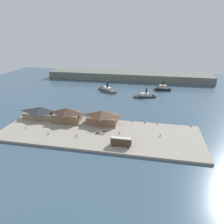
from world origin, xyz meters
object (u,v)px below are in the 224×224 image
object	(u,v)px
pedestrian_near_east_shed	(160,135)
pedestrian_by_tram	(119,133)
street_tram	(121,141)
mooring_post_east	(145,123)
ferry_shed_east_terminal	(67,114)
ferry_shed_west_terminal	(102,117)
horse_cart	(101,132)
ferry_moored_west	(106,89)
pedestrian_at_waters_edge	(48,133)
mooring_post_west	(157,123)
ferry_outer_harbor	(147,96)
pedestrian_near_cart	(77,136)
mooring_post_center_west	(132,121)
ferry_shed_customs_shed	(41,112)
pedestrian_near_west_shed	(26,128)
ferry_near_quay	(164,89)
mooring_post_center_east	(191,126)

from	to	relation	value
pedestrian_near_east_shed	pedestrian_by_tram	world-z (taller)	pedestrian_near_east_shed
street_tram	mooring_post_east	distance (m)	29.64
ferry_shed_east_terminal	ferry_shed_west_terminal	world-z (taller)	ferry_shed_east_terminal
horse_cart	ferry_moored_west	bearing A→B (deg)	100.83
pedestrian_at_waters_edge	mooring_post_west	distance (m)	62.65
mooring_post_east	ferry_outer_harbor	world-z (taller)	ferry_outer_harbor
pedestrian_near_cart	mooring_post_center_west	bearing A→B (deg)	42.59
mooring_post_east	ferry_shed_east_terminal	bearing A→B (deg)	-173.24
ferry_shed_customs_shed	ferry_moored_west	distance (m)	75.76
pedestrian_near_east_shed	ferry_outer_harbor	xyz separation A→B (m)	(-9.30, 69.48, -0.67)
pedestrian_at_waters_edge	mooring_post_center_west	size ratio (longest dim) A/B	1.96
pedestrian_near_west_shed	ferry_near_quay	distance (m)	127.85
ferry_shed_west_terminal	horse_cart	xyz separation A→B (m)	(2.14, -12.74, -3.17)
ferry_shed_customs_shed	horse_cart	bearing A→B (deg)	-17.14
horse_cart	mooring_post_west	world-z (taller)	horse_cart
pedestrian_near_east_shed	mooring_post_west	distance (m)	15.28
pedestrian_near_cart	ferry_moored_west	distance (m)	90.72
horse_cart	ferry_outer_harbor	bearing A→B (deg)	72.71
ferry_outer_harbor	ferry_near_quay	bearing A→B (deg)	59.00
ferry_near_quay	ferry_moored_west	world-z (taller)	ferry_moored_west
mooring_post_east	ferry_moored_west	bearing A→B (deg)	120.27
horse_cart	mooring_post_center_east	bearing A→B (deg)	19.70
mooring_post_center_east	ferry_moored_west	world-z (taller)	ferry_moored_west
horse_cart	pedestrian_near_cart	world-z (taller)	horse_cart
pedestrian_near_cart	horse_cart	bearing A→B (deg)	29.87
ferry_outer_harbor	ferry_moored_west	world-z (taller)	ferry_moored_west
street_tram	pedestrian_by_tram	bearing A→B (deg)	102.79
ferry_shed_customs_shed	mooring_post_center_west	world-z (taller)	ferry_shed_customs_shed
mooring_post_center_east	ferry_near_quay	size ratio (longest dim) A/B	0.06
horse_cart	pedestrian_at_waters_edge	bearing A→B (deg)	-165.74
street_tram	horse_cart	world-z (taller)	street_tram
ferry_shed_east_terminal	pedestrian_near_east_shed	xyz separation A→B (m)	(55.64, -9.39, -3.58)
mooring_post_west	mooring_post_east	world-z (taller)	same
pedestrian_near_cart	pedestrian_at_waters_edge	xyz separation A→B (m)	(-16.04, -0.44, 0.01)
ferry_shed_west_terminal	pedestrian_by_tram	xyz separation A→B (m)	(12.27, -11.51, -3.40)
pedestrian_near_west_shed	mooring_post_east	distance (m)	68.89
pedestrian_near_cart	mooring_post_east	distance (m)	41.73
ferry_shed_east_terminal	mooring_post_east	world-z (taller)	ferry_shed_east_terminal
mooring_post_west	ferry_outer_harbor	size ratio (longest dim) A/B	0.05
horse_cart	pedestrian_at_waters_edge	world-z (taller)	horse_cart
ferry_shed_west_terminal	mooring_post_west	world-z (taller)	ferry_shed_west_terminal
street_tram	pedestrian_near_west_shed	size ratio (longest dim) A/B	6.26
mooring_post_center_west	street_tram	bearing A→B (deg)	-94.70
pedestrian_by_tram	street_tram	bearing A→B (deg)	-77.21
street_tram	pedestrian_near_east_shed	world-z (taller)	street_tram
mooring_post_east	mooring_post_center_east	bearing A→B (deg)	0.88
pedestrian_near_cart	mooring_post_center_east	size ratio (longest dim) A/B	1.94
pedestrian_near_east_shed	ferry_shed_west_terminal	bearing A→B (deg)	162.99
ferry_shed_east_terminal	mooring_post_west	xyz separation A→B (m)	(54.18, 5.81, -3.86)
mooring_post_center_east	mooring_post_west	distance (m)	19.37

